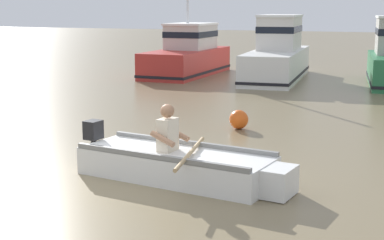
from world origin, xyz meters
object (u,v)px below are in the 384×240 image
(rowboat_with_person, at_px, (180,164))
(moored_boat_white, at_px, (278,55))
(mooring_buoy, at_px, (239,119))
(moored_boat_red, at_px, (188,55))

(rowboat_with_person, bearing_deg, moored_boat_white, 97.12)
(moored_boat_white, distance_m, mooring_buoy, 9.62)
(rowboat_with_person, bearing_deg, moored_boat_red, 111.70)
(moored_boat_red, relative_size, mooring_buoy, 12.43)
(moored_boat_white, height_order, mooring_buoy, moored_boat_white)
(rowboat_with_person, distance_m, moored_boat_white, 13.66)
(rowboat_with_person, relative_size, moored_boat_red, 0.70)
(moored_boat_red, bearing_deg, mooring_buoy, -61.70)
(mooring_buoy, bearing_deg, moored_boat_white, 98.45)
(rowboat_with_person, xyz_separation_m, mooring_buoy, (-0.28, 4.05, -0.04))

